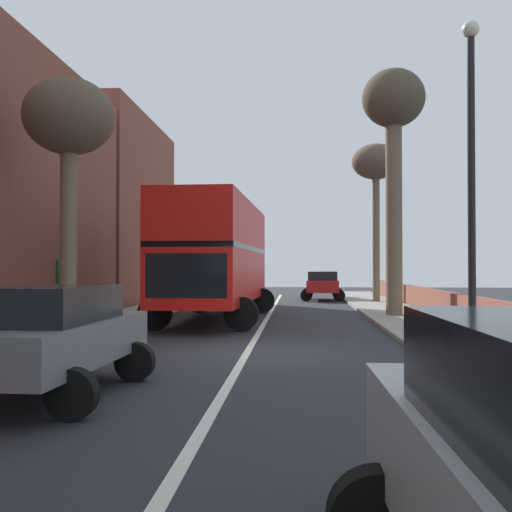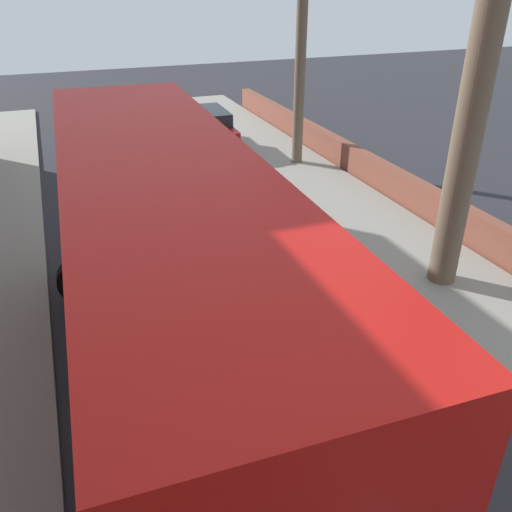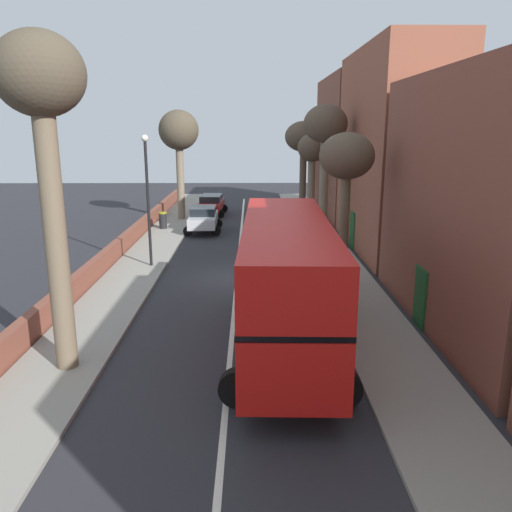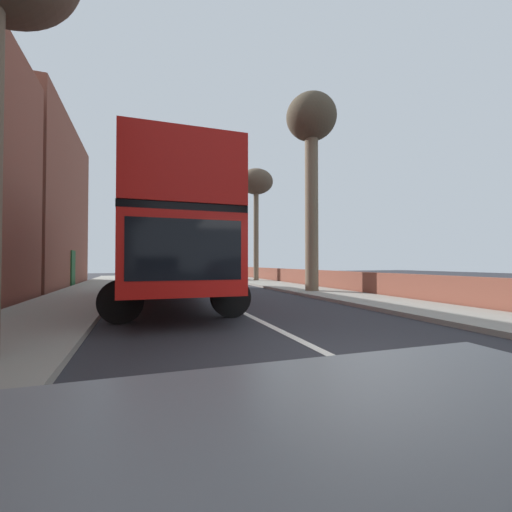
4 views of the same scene
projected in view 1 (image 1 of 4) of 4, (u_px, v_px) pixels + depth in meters
name	position (u px, v px, depth m)	size (l,w,h in m)	color
ground_plane	(247.00, 353.00, 13.24)	(84.00, 84.00, 0.00)	#28282D
road_centre_line	(247.00, 352.00, 13.24)	(0.16, 54.00, 0.01)	silver
sidewalk_left	(29.00, 348.00, 13.58)	(2.60, 60.00, 0.12)	gray
sidewalk_right	(477.00, 352.00, 12.91)	(2.60, 60.00, 0.12)	gray
double_decker_bus	(217.00, 253.00, 21.14)	(3.77, 10.20, 4.06)	red
parked_car_red_right_2	(323.00, 284.00, 33.73)	(2.50, 4.07, 1.60)	#AD1919
parked_car_grey_left_3	(46.00, 333.00, 8.71)	(2.54, 4.14, 1.61)	slate
street_tree_right_1	(376.00, 167.00, 30.80)	(2.43, 2.43, 7.98)	brown
street_tree_left_2	(69.00, 126.00, 15.13)	(2.26, 2.26, 6.45)	brown
street_tree_right_3	(394.00, 120.00, 22.17)	(2.28, 2.28, 8.98)	brown
lamppost_right	(471.00, 162.00, 11.19)	(0.32, 0.32, 6.31)	black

